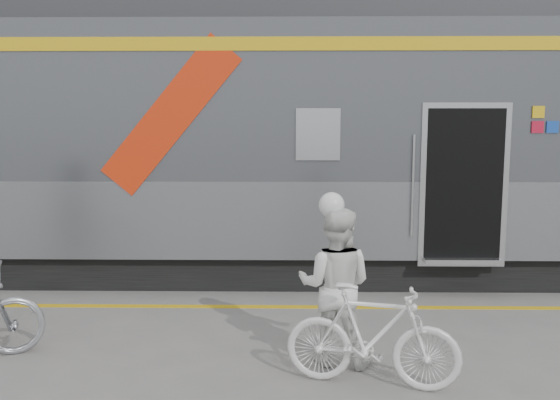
{
  "coord_description": "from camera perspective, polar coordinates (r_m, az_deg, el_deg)",
  "views": [
    {
      "loc": [
        0.07,
        -5.38,
        2.46
      ],
      "look_at": [
        -0.04,
        1.6,
        1.5
      ],
      "focal_mm": 38.0,
      "sensor_mm": 36.0,
      "label": 1
    }
  ],
  "objects": [
    {
      "name": "ground",
      "position": [
        5.91,
        0.17,
        -16.74
      ],
      "size": [
        90.0,
        90.0,
        0.0
      ],
      "primitive_type": "plane",
      "color": "slate",
      "rests_on": "ground"
    },
    {
      "name": "train",
      "position": [
        9.58,
        2.08,
        5.39
      ],
      "size": [
        24.0,
        3.17,
        4.1
      ],
      "color": "black",
      "rests_on": "ground"
    },
    {
      "name": "safety_strip",
      "position": [
        7.92,
        0.37,
        -10.24
      ],
      "size": [
        24.0,
        0.12,
        0.01
      ],
      "primitive_type": "cube",
      "color": "gold",
      "rests_on": "ground"
    },
    {
      "name": "woman",
      "position": [
        6.02,
        5.34,
        -8.23
      ],
      "size": [
        0.89,
        0.77,
        1.6
      ],
      "primitive_type": "imported",
      "rotation": [
        0.0,
        0.0,
        2.91
      ],
      "color": "white",
      "rests_on": "ground"
    },
    {
      "name": "bicycle_right",
      "position": [
        5.63,
        8.86,
        -12.81
      ],
      "size": [
        1.67,
        0.81,
        0.97
      ],
      "primitive_type": "imported",
      "rotation": [
        0.0,
        0.0,
        1.34
      ],
      "color": "white",
      "rests_on": "ground"
    },
    {
      "name": "helmet_woman",
      "position": [
        5.83,
        5.45,
        0.55
      ],
      "size": [
        0.26,
        0.26,
        0.26
      ],
      "primitive_type": "sphere",
      "color": "white",
      "rests_on": "woman"
    }
  ]
}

